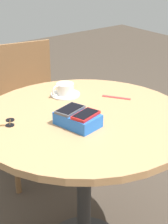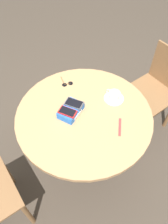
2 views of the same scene
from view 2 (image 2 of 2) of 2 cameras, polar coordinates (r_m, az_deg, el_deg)
The scene contains 10 objects.
ground_plane at distance 2.16m, azimuth 0.00°, elevation -12.75°, with size 8.00×8.00×0.00m, color #42382D.
round_table at distance 1.61m, azimuth 0.00°, elevation -3.01°, with size 0.96×0.96×0.74m.
phone_box at distance 1.51m, azimuth -3.47°, elevation 0.38°, with size 0.20×0.15×0.05m.
phone_red at distance 1.46m, azimuth -4.33°, elevation 0.05°, with size 0.10×0.13×0.01m.
phone_gray at distance 1.51m, azimuth -2.64°, elevation 2.27°, with size 0.11×0.14×0.01m.
saucer at distance 1.62m, azimuth 7.79°, elevation 3.53°, with size 0.15×0.15×0.01m, color silver.
coffee_cup at distance 1.60m, azimuth 7.83°, elevation 4.35°, with size 0.09×0.12×0.06m.
lanyard_strap at distance 1.47m, azimuth 9.34°, elevation -3.88°, with size 0.14×0.02×0.00m, color red.
sunglasses at distance 1.73m, azimuth -4.50°, elevation 7.43°, with size 0.08×0.13×0.01m.
chair_near_window at distance 2.17m, azimuth 17.90°, elevation 5.24°, with size 0.49×0.49×0.85m.
Camera 2 is at (-0.71, -0.61, 1.94)m, focal length 35.00 mm.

